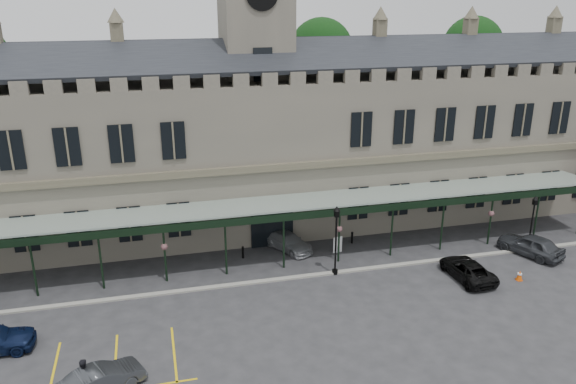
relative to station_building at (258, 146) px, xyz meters
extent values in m
plane|color=#2A2A2C|center=(0.00, -15.91, -6.47)|extent=(140.00, 140.00, 0.00)
cube|color=#5B564C|center=(0.00, 0.09, -0.47)|extent=(60.00, 10.00, 12.00)
cube|color=brown|center=(0.00, -5.09, -0.27)|extent=(60.00, 0.35, 0.50)
cube|color=black|center=(0.00, -2.41, 7.33)|extent=(60.00, 4.77, 2.20)
cube|color=black|center=(0.00, 2.59, 7.33)|extent=(60.00, 4.77, 2.20)
cube|color=black|center=(0.00, -5.01, -4.57)|extent=(3.20, 0.18, 3.80)
cube|color=#5B564C|center=(0.00, 0.09, 4.53)|extent=(5.00, 5.00, 22.00)
cube|color=black|center=(0.00, -2.47, 6.53)|extent=(1.40, 0.12, 2.80)
cube|color=#8C9E93|center=(0.00, -6.91, -2.37)|extent=(50.00, 4.00, 0.40)
cube|color=black|center=(0.00, -8.91, -2.62)|extent=(50.00, 0.18, 0.50)
cube|color=gray|center=(0.00, -10.41, -6.41)|extent=(60.00, 0.40, 0.12)
cylinder|color=#332314|center=(8.00, 9.09, -0.47)|extent=(0.70, 0.70, 12.00)
sphere|color=black|center=(8.00, 9.09, 6.53)|extent=(6.00, 6.00, 6.00)
cylinder|color=#332314|center=(24.00, 9.09, -0.47)|extent=(0.70, 0.70, 12.00)
sphere|color=black|center=(24.00, 9.09, 6.53)|extent=(6.00, 6.00, 6.00)
cylinder|color=black|center=(3.15, -10.48, -6.31)|extent=(0.38, 0.38, 0.32)
cylinder|color=black|center=(3.15, -10.48, -4.34)|extent=(0.13, 0.13, 4.26)
cube|color=black|center=(3.15, -10.48, -2.05)|extent=(0.30, 0.30, 0.43)
cone|color=black|center=(3.15, -10.48, -1.68)|extent=(0.47, 0.47, 0.32)
cylinder|color=black|center=(18.00, -10.75, -6.32)|extent=(0.34, 0.34, 0.29)
cylinder|color=black|center=(18.00, -10.75, -4.56)|extent=(0.11, 0.11, 3.82)
cube|color=black|center=(18.00, -10.75, -2.51)|extent=(0.27, 0.27, 0.38)
cone|color=black|center=(18.00, -10.75, -2.18)|extent=(0.42, 0.42, 0.29)
cube|color=#DA4A06|center=(14.79, -14.30, -6.45)|extent=(0.38, 0.38, 0.04)
cone|color=#DA4A06|center=(14.79, -14.30, -6.12)|extent=(0.44, 0.44, 0.70)
cylinder|color=silver|center=(14.79, -14.30, -6.02)|extent=(0.29, 0.29, 0.10)
cylinder|color=black|center=(4.41, -7.32, -6.21)|extent=(0.06, 0.06, 0.51)
cube|color=silver|center=(4.41, -7.32, -5.85)|extent=(0.72, 0.19, 1.24)
cylinder|color=black|center=(-2.51, -6.56, -6.02)|extent=(0.16, 0.16, 0.89)
cylinder|color=black|center=(6.01, -6.05, -6.01)|extent=(0.16, 0.16, 0.91)
imported|color=#323438|center=(-11.50, -19.17, -5.79)|extent=(4.33, 3.07, 1.35)
imported|color=#95979C|center=(1.00, -5.91, -5.84)|extent=(3.60, 4.65, 1.26)
imported|color=black|center=(11.54, -13.18, -5.83)|extent=(2.30, 4.67, 1.27)
imported|color=#323438|center=(17.89, -11.10, -5.67)|extent=(3.65, 5.03, 1.59)
imported|color=black|center=(-12.30, -18.92, -5.59)|extent=(0.98, 0.83, 1.75)
camera|label=1|loc=(-8.26, -42.82, 11.57)|focal=35.00mm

